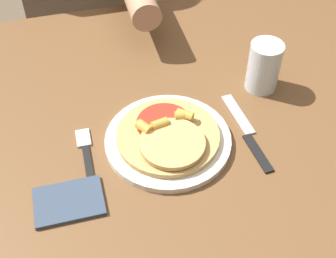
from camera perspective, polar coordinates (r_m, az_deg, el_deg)
dining_table at (r=1.04m, az=1.86°, el=-3.84°), size 1.17×0.97×0.76m
plate at (r=0.93m, az=0.00°, el=-1.39°), size 0.25×0.25×0.01m
pizza at (r=0.91m, az=0.08°, el=-0.84°), size 0.20×0.20×0.04m
fork at (r=0.92m, az=-9.87°, el=-3.42°), size 0.03×0.18×0.00m
knife at (r=0.96m, az=9.64°, el=-0.43°), size 0.03×0.22×0.00m
drinking_glass at (r=1.03m, az=11.61°, el=7.48°), size 0.07×0.07×0.11m
napkin at (r=0.86m, az=-12.00°, el=-8.64°), size 0.12×0.09×0.01m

